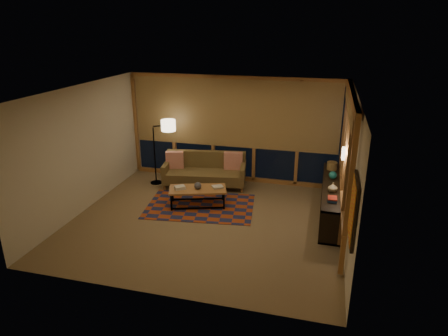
% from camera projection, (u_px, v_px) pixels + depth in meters
% --- Properties ---
extents(floor, '(5.50, 5.00, 0.01)m').
position_uv_depth(floor, '(206.00, 221.00, 8.34)').
color(floor, '#9F7D52').
rests_on(floor, ground).
extents(ceiling, '(5.50, 5.00, 0.01)m').
position_uv_depth(ceiling, '(204.00, 91.00, 7.41)').
color(ceiling, white).
rests_on(ceiling, walls).
extents(walls, '(5.51, 5.01, 2.70)m').
position_uv_depth(walls, '(205.00, 160.00, 7.87)').
color(walls, beige).
rests_on(walls, floor).
extents(window_wall_back, '(5.30, 0.16, 2.60)m').
position_uv_depth(window_wall_back, '(234.00, 130.00, 10.08)').
color(window_wall_back, '#B3763C').
rests_on(window_wall_back, walls).
extents(window_wall_right, '(0.16, 3.70, 2.60)m').
position_uv_depth(window_wall_right, '(345.00, 161.00, 7.79)').
color(window_wall_right, '#B3763C').
rests_on(window_wall_right, walls).
extents(wall_art, '(0.06, 0.74, 0.94)m').
position_uv_depth(wall_art, '(353.00, 210.00, 5.52)').
color(wall_art, '#E14820').
rests_on(wall_art, walls).
extents(wall_sconce, '(0.12, 0.18, 0.22)m').
position_uv_depth(wall_sconce, '(344.00, 153.00, 7.59)').
color(wall_sconce, beige).
rests_on(wall_sconce, walls).
extents(sofa, '(2.12, 1.12, 0.83)m').
position_uv_depth(sofa, '(205.00, 171.00, 9.96)').
color(sofa, brown).
rests_on(sofa, floor).
extents(pillow_left, '(0.47, 0.29, 0.45)m').
position_uv_depth(pillow_left, '(175.00, 160.00, 10.09)').
color(pillow_left, red).
rests_on(pillow_left, sofa).
extents(pillow_right, '(0.48, 0.23, 0.47)m').
position_uv_depth(pillow_right, '(233.00, 160.00, 10.00)').
color(pillow_right, red).
rests_on(pillow_right, sofa).
extents(area_rug, '(2.55, 1.87, 0.01)m').
position_uv_depth(area_rug, '(200.00, 206.00, 8.98)').
color(area_rug, '#9C3B15').
rests_on(area_rug, floor).
extents(coffee_table, '(1.38, 0.94, 0.42)m').
position_uv_depth(coffee_table, '(198.00, 197.00, 8.96)').
color(coffee_table, '#B3763C').
rests_on(coffee_table, floor).
extents(book_stack_a, '(0.32, 0.31, 0.07)m').
position_uv_depth(book_stack_a, '(180.00, 187.00, 8.84)').
color(book_stack_a, beige).
rests_on(book_stack_a, coffee_table).
extents(book_stack_b, '(0.31, 0.29, 0.05)m').
position_uv_depth(book_stack_b, '(218.00, 187.00, 8.91)').
color(book_stack_b, beige).
rests_on(book_stack_b, coffee_table).
extents(ceramic_pot, '(0.19, 0.19, 0.16)m').
position_uv_depth(ceramic_pot, '(198.00, 186.00, 8.84)').
color(ceramic_pot, black).
rests_on(ceramic_pot, coffee_table).
extents(floor_lamp, '(0.66, 0.58, 1.65)m').
position_uv_depth(floor_lamp, '(155.00, 153.00, 10.03)').
color(floor_lamp, black).
rests_on(floor_lamp, floor).
extents(bookshelf, '(0.40, 2.76, 0.69)m').
position_uv_depth(bookshelf, '(331.00, 199.00, 8.54)').
color(bookshelf, black).
rests_on(bookshelf, floor).
extents(basket, '(0.24, 0.24, 0.18)m').
position_uv_depth(basket, '(332.00, 166.00, 9.24)').
color(basket, olive).
rests_on(basket, bookshelf).
extents(teal_bowl, '(0.22, 0.22, 0.18)m').
position_uv_depth(teal_bowl, '(333.00, 175.00, 8.67)').
color(teal_bowl, '#19665D').
rests_on(teal_bowl, bookshelf).
extents(vase, '(0.19, 0.19, 0.20)m').
position_uv_depth(vase, '(333.00, 187.00, 8.00)').
color(vase, tan).
rests_on(vase, bookshelf).
extents(shelf_book_stack, '(0.19, 0.27, 0.08)m').
position_uv_depth(shelf_book_stack, '(332.00, 199.00, 7.61)').
color(shelf_book_stack, beige).
rests_on(shelf_book_stack, bookshelf).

